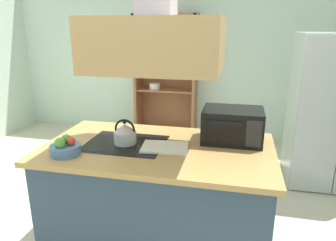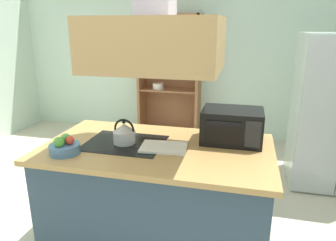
% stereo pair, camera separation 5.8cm
% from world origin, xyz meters
% --- Properties ---
extents(wall_back, '(6.00, 0.12, 2.70)m').
position_xyz_m(wall_back, '(0.00, 3.00, 1.35)').
color(wall_back, silver).
rests_on(wall_back, ground).
extents(kitchen_island, '(1.73, 0.99, 0.90)m').
position_xyz_m(kitchen_island, '(0.23, 0.02, 0.45)').
color(kitchen_island, '#2C4051').
rests_on(kitchen_island, ground).
extents(range_hood, '(0.90, 0.70, 1.23)m').
position_xyz_m(range_hood, '(0.23, 0.02, 1.76)').
color(range_hood, tan).
extents(refrigerator, '(0.90, 0.77, 1.70)m').
position_xyz_m(refrigerator, '(1.86, 1.60, 0.85)').
color(refrigerator, '#B5C3B8').
rests_on(refrigerator, ground).
extents(dish_cabinet, '(0.98, 0.40, 1.94)m').
position_xyz_m(dish_cabinet, '(-0.34, 2.78, 0.87)').
color(dish_cabinet, '#915A36').
rests_on(dish_cabinet, ground).
extents(kettle, '(0.17, 0.17, 0.19)m').
position_xyz_m(kettle, '(-0.03, 0.02, 0.98)').
color(kettle, silver).
rests_on(kettle, kitchen_island).
extents(cutting_board, '(0.36, 0.27, 0.02)m').
position_xyz_m(cutting_board, '(0.30, -0.01, 0.91)').
color(cutting_board, white).
rests_on(cutting_board, kitchen_island).
extents(microwave, '(0.46, 0.35, 0.26)m').
position_xyz_m(microwave, '(0.78, 0.26, 1.03)').
color(microwave, black).
rests_on(microwave, kitchen_island).
extents(fruit_bowl, '(0.22, 0.22, 0.14)m').
position_xyz_m(fruit_bowl, '(-0.36, -0.27, 0.95)').
color(fruit_bowl, '#4C7299').
rests_on(fruit_bowl, kitchen_island).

